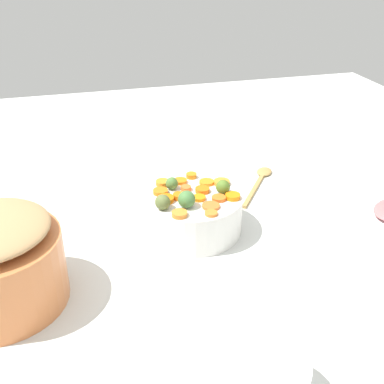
% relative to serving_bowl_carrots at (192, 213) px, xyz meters
% --- Properties ---
extents(tabletop, '(2.40, 2.40, 0.02)m').
position_rel_serving_bowl_carrots_xyz_m(tabletop, '(0.01, 0.02, -0.06)').
color(tabletop, silver).
rests_on(tabletop, ground).
extents(serving_bowl_carrots, '(0.23, 0.23, 0.09)m').
position_rel_serving_bowl_carrots_xyz_m(serving_bowl_carrots, '(0.00, 0.00, 0.00)').
color(serving_bowl_carrots, white).
rests_on(serving_bowl_carrots, tabletop).
extents(carrot_slice_0, '(0.04, 0.04, 0.01)m').
position_rel_serving_bowl_carrots_xyz_m(carrot_slice_0, '(0.07, 0.05, 0.05)').
color(carrot_slice_0, orange).
rests_on(carrot_slice_0, serving_bowl_carrots).
extents(carrot_slice_1, '(0.05, 0.05, 0.01)m').
position_rel_serving_bowl_carrots_xyz_m(carrot_slice_1, '(0.01, -0.03, 0.05)').
color(carrot_slice_1, orange).
rests_on(carrot_slice_1, serving_bowl_carrots).
extents(carrot_slice_2, '(0.04, 0.04, 0.01)m').
position_rel_serving_bowl_carrots_xyz_m(carrot_slice_2, '(-0.02, -0.01, 0.05)').
color(carrot_slice_2, orange).
rests_on(carrot_slice_2, serving_bowl_carrots).
extents(carrot_slice_3, '(0.05, 0.05, 0.01)m').
position_rel_serving_bowl_carrots_xyz_m(carrot_slice_3, '(0.03, 0.07, 0.05)').
color(carrot_slice_3, orange).
rests_on(carrot_slice_3, serving_bowl_carrots).
extents(carrot_slice_4, '(0.05, 0.05, 0.01)m').
position_rel_serving_bowl_carrots_xyz_m(carrot_slice_4, '(-0.06, -0.03, 0.05)').
color(carrot_slice_4, orange).
rests_on(carrot_slice_4, serving_bowl_carrots).
extents(carrot_slice_5, '(0.04, 0.04, 0.01)m').
position_rel_serving_bowl_carrots_xyz_m(carrot_slice_5, '(-0.04, -0.09, 0.05)').
color(carrot_slice_5, orange).
rests_on(carrot_slice_5, serving_bowl_carrots).
extents(carrot_slice_6, '(0.04, 0.04, 0.01)m').
position_rel_serving_bowl_carrots_xyz_m(carrot_slice_6, '(-0.08, 0.05, 0.05)').
color(carrot_slice_6, orange).
rests_on(carrot_slice_6, serving_bowl_carrots).
extents(carrot_slice_7, '(0.03, 0.03, 0.01)m').
position_rel_serving_bowl_carrots_xyz_m(carrot_slice_7, '(0.03, 0.01, 0.05)').
color(carrot_slice_7, orange).
rests_on(carrot_slice_7, serving_bowl_carrots).
extents(carrot_slice_8, '(0.04, 0.04, 0.01)m').
position_rel_serving_bowl_carrots_xyz_m(carrot_slice_8, '(-0.03, -0.05, 0.05)').
color(carrot_slice_8, orange).
rests_on(carrot_slice_8, serving_bowl_carrots).
extents(carrot_slice_9, '(0.06, 0.06, 0.01)m').
position_rel_serving_bowl_carrots_xyz_m(carrot_slice_9, '(0.04, -0.08, 0.05)').
color(carrot_slice_9, orange).
rests_on(carrot_slice_9, serving_bowl_carrots).
extents(carrot_slice_10, '(0.04, 0.04, 0.01)m').
position_rel_serving_bowl_carrots_xyz_m(carrot_slice_10, '(-0.09, -0.02, 0.05)').
color(carrot_slice_10, orange).
rests_on(carrot_slice_10, serving_bowl_carrots).
extents(carrot_slice_11, '(0.04, 0.04, 0.01)m').
position_rel_serving_bowl_carrots_xyz_m(carrot_slice_11, '(0.07, 0.01, 0.05)').
color(carrot_slice_11, orange).
rests_on(carrot_slice_11, serving_bowl_carrots).
extents(carrot_slice_12, '(0.05, 0.05, 0.01)m').
position_rel_serving_bowl_carrots_xyz_m(carrot_slice_12, '(0.05, -0.05, 0.05)').
color(carrot_slice_12, orange).
rests_on(carrot_slice_12, serving_bowl_carrots).
extents(carrot_slice_13, '(0.03, 0.03, 0.01)m').
position_rel_serving_bowl_carrots_xyz_m(carrot_slice_13, '(-0.00, 0.03, 0.05)').
color(carrot_slice_13, orange).
rests_on(carrot_slice_13, serving_bowl_carrots).
extents(carrot_slice_14, '(0.05, 0.05, 0.01)m').
position_rel_serving_bowl_carrots_xyz_m(carrot_slice_14, '(-0.01, 0.06, 0.05)').
color(carrot_slice_14, orange).
rests_on(carrot_slice_14, serving_bowl_carrots).
extents(carrot_slice_15, '(0.03, 0.03, 0.01)m').
position_rel_serving_bowl_carrots_xyz_m(carrot_slice_15, '(0.09, -0.02, 0.05)').
color(carrot_slice_15, orange).
rests_on(carrot_slice_15, serving_bowl_carrots).
extents(brussels_sprout_0, '(0.03, 0.03, 0.03)m').
position_rel_serving_bowl_carrots_xyz_m(brussels_sprout_0, '(-0.04, 0.08, 0.06)').
color(brussels_sprout_0, '#5F6E38').
rests_on(brussels_sprout_0, serving_bowl_carrots).
extents(brussels_sprout_1, '(0.04, 0.04, 0.04)m').
position_rel_serving_bowl_carrots_xyz_m(brussels_sprout_1, '(-0.05, 0.02, 0.07)').
color(brussels_sprout_1, '#487B3D').
rests_on(brussels_sprout_1, serving_bowl_carrots).
extents(brussels_sprout_2, '(0.03, 0.03, 0.03)m').
position_rel_serving_bowl_carrots_xyz_m(brussels_sprout_2, '(0.05, 0.04, 0.06)').
color(brussels_sprout_2, '#4B7637').
rests_on(brussels_sprout_2, serving_bowl_carrots).
extents(brussels_sprout_3, '(0.03, 0.03, 0.03)m').
position_rel_serving_bowl_carrots_xyz_m(brussels_sprout_3, '(-0.01, -0.07, 0.06)').
color(brussels_sprout_3, '#567828').
rests_on(brussels_sprout_3, serving_bowl_carrots).
extents(wooden_spoon, '(0.22, 0.17, 0.01)m').
position_rel_serving_bowl_carrots_xyz_m(wooden_spoon, '(0.21, -0.26, -0.04)').
color(wooden_spoon, '#B08A4B').
rests_on(wooden_spoon, tabletop).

